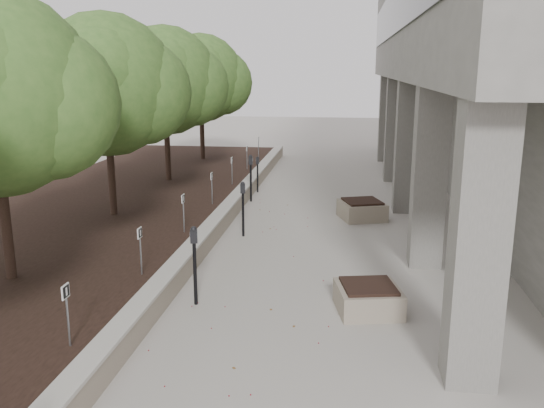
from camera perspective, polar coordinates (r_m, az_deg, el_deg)
The scene contains 20 objects.
ground at distance 8.18m, azimuth -5.20°, elevation -18.97°, with size 90.00×90.00×0.00m, color #ACA79E.
retaining_wall at distance 16.61m, azimuth -4.59°, elevation -0.96°, with size 0.39×26.00×0.50m, color #A1947F, non-canonical shape.
planting_bed at distance 17.74m, azimuth -16.27°, elevation -0.69°, with size 7.00×26.00×0.40m, color black.
crabapple_tree_3 at distance 16.10m, azimuth -16.08°, elevation 8.48°, with size 4.60×4.00×5.44m, color #3A6325, non-canonical shape.
crabapple_tree_4 at distance 20.77m, azimuth -10.57°, elevation 9.79°, with size 4.60×4.00×5.44m, color #3A6325, non-canonical shape.
crabapple_tree_5 at distance 25.56m, azimuth -7.08°, elevation 10.56°, with size 4.60×4.00×5.44m, color #3A6325, non-canonical shape.
parking_sign_2 at distance 8.94m, azimuth -19.70°, elevation -10.42°, with size 0.04×0.22×0.96m, color black, non-canonical shape.
parking_sign_3 at distance 11.50m, azimuth -12.96°, elevation -4.60°, with size 0.04×0.22×0.96m, color black, non-canonical shape.
parking_sign_4 at distance 14.23m, azimuth -8.80°, elevation -0.92°, with size 0.04×0.22×0.96m, color black, non-canonical shape.
parking_sign_5 at distance 17.05m, azimuth -6.01°, elevation 1.56°, with size 0.04×0.22×0.96m, color black, non-canonical shape.
parking_sign_6 at distance 19.93m, azimuth -4.01°, elevation 3.33°, with size 0.04×0.22×0.96m, color black, non-canonical shape.
parking_sign_7 at distance 22.84m, azimuth -2.51°, elevation 4.65°, with size 0.04×0.22×0.96m, color black, non-canonical shape.
parking_sign_8 at distance 25.76m, azimuth -1.35°, elevation 5.67°, with size 0.04×0.22×0.96m, color black, non-canonical shape.
parking_meter_2 at distance 10.83m, azimuth -7.70°, elevation -6.12°, with size 0.15×0.11×1.54m, color black, non-canonical shape.
parking_meter_3 at distance 15.06m, azimuth -2.91°, elevation -0.52°, with size 0.15×0.10×1.48m, color black, non-canonical shape.
parking_meter_4 at distance 19.01m, azimuth -2.13°, elevation 2.58°, with size 0.16×0.11×1.57m, color black, non-canonical shape.
parking_meter_5 at distance 20.44m, azimuth -1.45°, elevation 2.96°, with size 0.13×0.09×1.30m, color black, non-canonical shape.
planter_front at distance 10.77m, azimuth 9.56°, elevation -9.21°, with size 1.11×1.11×0.52m, color #A1947F, non-canonical shape.
planter_back at distance 17.12m, azimuth 8.96°, elevation -0.54°, with size 1.21×1.21×0.56m, color #A1947F, non-canonical shape.
berry_scatter at distance 12.62m, azimuth -0.66°, elevation -6.77°, with size 3.30×14.10×0.02m, color maroon, non-canonical shape.
Camera 1 is at (1.60, -6.72, 4.38)m, focal length 37.77 mm.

